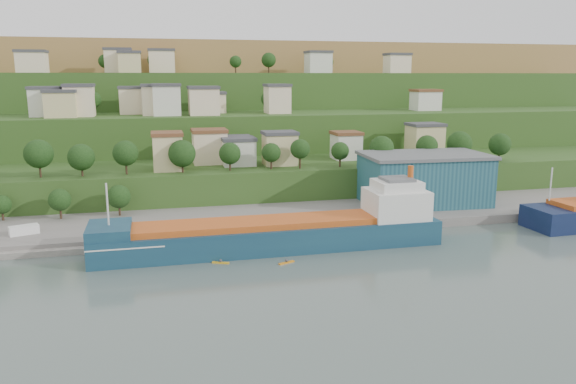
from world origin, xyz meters
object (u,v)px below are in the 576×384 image
object	(u,v)px
cargo_ship_near	(282,235)
caravan	(24,232)
kayak_orange	(287,262)
warehouse	(424,178)

from	to	relation	value
cargo_ship_near	caravan	world-z (taller)	cargo_ship_near
kayak_orange	cargo_ship_near	bearing A→B (deg)	60.11
caravan	kayak_orange	xyz separation A→B (m)	(49.77, -24.72, -2.27)
warehouse	kayak_orange	bearing A→B (deg)	-141.03
cargo_ship_near	kayak_orange	world-z (taller)	cargo_ship_near
warehouse	kayak_orange	distance (m)	54.66
caravan	warehouse	bearing A→B (deg)	-16.00
warehouse	caravan	distance (m)	93.74
cargo_ship_near	warehouse	world-z (taller)	cargo_ship_near
caravan	cargo_ship_near	bearing A→B (deg)	-37.52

